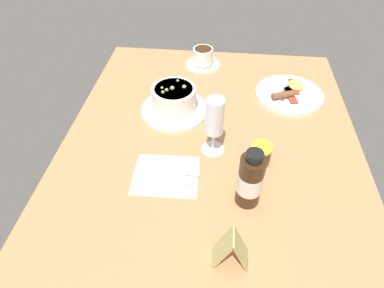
# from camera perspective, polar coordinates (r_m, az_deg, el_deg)

# --- Properties ---
(ground_plane) EXTENTS (1.10, 0.84, 0.03)m
(ground_plane) POSITION_cam_1_polar(r_m,az_deg,el_deg) (0.93, 3.16, -1.24)
(ground_plane) COLOR #B27F51
(porridge_bowl) EXTENTS (0.21, 0.21, 0.09)m
(porridge_bowl) POSITION_cam_1_polar(r_m,az_deg,el_deg) (1.02, -3.12, 7.51)
(porridge_bowl) COLOR white
(porridge_bowl) RESTS_ON ground_plane
(cutlery_setting) EXTENTS (0.14, 0.17, 0.01)m
(cutlery_setting) POSITION_cam_1_polar(r_m,az_deg,el_deg) (0.85, -4.26, -5.40)
(cutlery_setting) COLOR white
(cutlery_setting) RESTS_ON ground_plane
(coffee_cup) EXTENTS (0.13, 0.13, 0.07)m
(coffee_cup) POSITION_cam_1_polar(r_m,az_deg,el_deg) (1.26, 1.90, 14.73)
(coffee_cup) COLOR white
(coffee_cup) RESTS_ON ground_plane
(wine_glass) EXTENTS (0.06, 0.06, 0.17)m
(wine_glass) POSITION_cam_1_polar(r_m,az_deg,el_deg) (0.84, 3.94, 4.25)
(wine_glass) COLOR white
(wine_glass) RESTS_ON ground_plane
(jam_jar) EXTENTS (0.06, 0.06, 0.06)m
(jam_jar) POSITION_cam_1_polar(r_m,az_deg,el_deg) (0.88, 11.83, -1.75)
(jam_jar) COLOR #3C2E15
(jam_jar) RESTS_ON ground_plane
(sauce_bottle_brown) EXTENTS (0.06, 0.06, 0.16)m
(sauce_bottle_brown) POSITION_cam_1_polar(r_m,az_deg,el_deg) (0.75, 10.05, -6.20)
(sauce_bottle_brown) COLOR #382314
(sauce_bottle_brown) RESTS_ON ground_plane
(breakfast_plate) EXTENTS (0.22, 0.22, 0.04)m
(breakfast_plate) POSITION_cam_1_polar(r_m,az_deg,el_deg) (1.15, 16.53, 8.37)
(breakfast_plate) COLOR white
(breakfast_plate) RESTS_ON ground_plane
(menu_card) EXTENTS (0.05, 0.07, 0.09)m
(menu_card) POSITION_cam_1_polar(r_m,az_deg,el_deg) (0.68, 6.91, -17.54)
(menu_card) COLOR tan
(menu_card) RESTS_ON ground_plane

